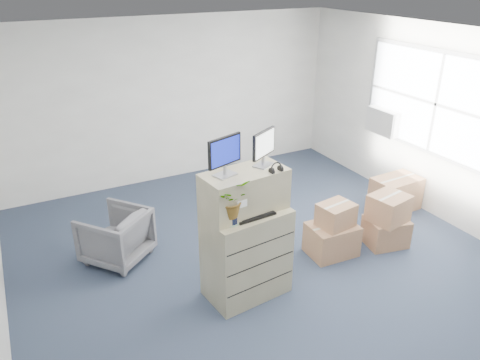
% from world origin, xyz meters
% --- Properties ---
extents(ground, '(7.00, 7.00, 0.00)m').
position_xyz_m(ground, '(0.00, 0.00, 0.00)').
color(ground, '#222A3E').
rests_on(ground, ground).
extents(wall_back, '(6.00, 0.02, 2.80)m').
position_xyz_m(wall_back, '(0.00, 3.51, 1.40)').
color(wall_back, beige).
rests_on(wall_back, ground).
extents(wall_right, '(0.02, 7.00, 2.80)m').
position_xyz_m(wall_right, '(3.01, 0.00, 1.40)').
color(wall_right, beige).
rests_on(wall_right, ground).
extents(window, '(0.07, 2.72, 1.52)m').
position_xyz_m(window, '(2.96, 0.50, 1.70)').
color(window, gray).
rests_on(window, wall_right).
extents(ac_unit, '(0.24, 0.60, 0.40)m').
position_xyz_m(ac_unit, '(2.87, 1.40, 1.20)').
color(ac_unit, silver).
rests_on(ac_unit, wall_right).
extents(filing_cabinet_lower, '(0.98, 0.66, 1.07)m').
position_xyz_m(filing_cabinet_lower, '(-0.46, -0.07, 0.54)').
color(filing_cabinet_lower, '#988F69').
rests_on(filing_cabinet_lower, ground).
extents(filing_cabinet_upper, '(0.96, 0.56, 0.46)m').
position_xyz_m(filing_cabinet_upper, '(-0.47, -0.02, 1.30)').
color(filing_cabinet_upper, '#988F69').
rests_on(filing_cabinet_upper, filing_cabinet_lower).
extents(monitor_left, '(0.42, 0.23, 0.43)m').
position_xyz_m(monitor_left, '(-0.69, -0.01, 1.77)').
color(monitor_left, '#99999E').
rests_on(monitor_left, filing_cabinet_upper).
extents(monitor_right, '(0.37, 0.24, 0.40)m').
position_xyz_m(monitor_right, '(-0.21, 0.03, 1.76)').
color(monitor_right, '#99999E').
rests_on(monitor_right, filing_cabinet_upper).
extents(headphones, '(0.14, 0.03, 0.14)m').
position_xyz_m(headphones, '(-0.17, -0.17, 1.57)').
color(headphones, black).
rests_on(headphones, filing_cabinet_upper).
extents(keyboard, '(0.47, 0.22, 0.02)m').
position_xyz_m(keyboard, '(-0.44, -0.19, 1.09)').
color(keyboard, black).
rests_on(keyboard, filing_cabinet_lower).
extents(mouse, '(0.11, 0.07, 0.04)m').
position_xyz_m(mouse, '(-0.09, -0.10, 1.09)').
color(mouse, silver).
rests_on(mouse, filing_cabinet_lower).
extents(water_bottle, '(0.08, 0.08, 0.29)m').
position_xyz_m(water_bottle, '(-0.40, -0.02, 1.22)').
color(water_bottle, gray).
rests_on(water_bottle, filing_cabinet_lower).
extents(phone_dock, '(0.07, 0.06, 0.15)m').
position_xyz_m(phone_dock, '(-0.55, -0.05, 1.12)').
color(phone_dock, silver).
rests_on(phone_dock, filing_cabinet_lower).
extents(external_drive, '(0.26, 0.23, 0.06)m').
position_xyz_m(external_drive, '(-0.11, 0.07, 1.11)').
color(external_drive, black).
rests_on(external_drive, filing_cabinet_lower).
extents(tissue_box, '(0.23, 0.12, 0.09)m').
position_xyz_m(tissue_box, '(-0.16, 0.05, 1.18)').
color(tissue_box, '#459DEB').
rests_on(tissue_box, external_drive).
extents(potted_plant, '(0.45, 0.48, 0.40)m').
position_xyz_m(potted_plant, '(-0.72, -0.20, 1.30)').
color(potted_plant, '#89A585').
rests_on(potted_plant, filing_cabinet_lower).
extents(office_chair, '(1.00, 1.00, 0.76)m').
position_xyz_m(office_chair, '(-1.63, 1.31, 0.38)').
color(office_chair, '#58585D').
rests_on(office_chair, ground).
extents(cardboard_boxes, '(2.37, 1.24, 0.76)m').
position_xyz_m(cardboard_boxes, '(1.77, 0.27, 0.31)').
color(cardboard_boxes, '#8F6345').
rests_on(cardboard_boxes, ground).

